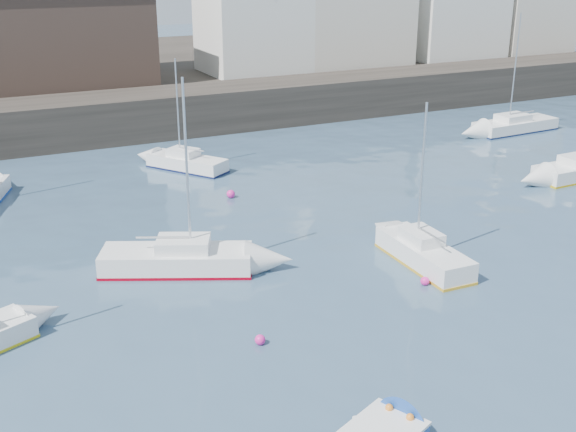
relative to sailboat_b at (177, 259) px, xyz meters
name	(u,v)px	position (x,y,z in m)	size (l,w,h in m)	color
water	(458,385)	(5.19, -11.78, -0.52)	(220.00, 220.00, 0.00)	#2D4760
quay_wall	(147,114)	(5.19, 23.22, 0.98)	(90.00, 5.00, 3.00)	#28231E
land_strip	(95,77)	(5.19, 41.22, 0.88)	(90.00, 32.00, 2.80)	#28231E
bldg_east_b	(450,1)	(36.19, 29.72, 7.35)	(11.88, 11.88, 9.95)	white
bldg_east_d	(252,15)	(16.19, 29.72, 6.84)	(11.14, 11.14, 8.95)	white
warehouse	(35,33)	(-0.81, 31.22, 6.10)	(16.40, 10.40, 7.60)	#3D2D26
sailboat_b	(177,259)	(0.00, 0.00, 0.00)	(6.49, 4.43, 8.01)	white
sailboat_c	(423,253)	(9.55, -3.88, 0.00)	(1.78, 5.22, 6.83)	white
sailboat_f	(187,162)	(4.92, 13.72, -0.06)	(4.20, 5.11, 6.60)	white
sailboat_g	(515,125)	(29.44, 12.51, -0.05)	(6.74, 2.48, 8.40)	white
buoy_near	(260,344)	(0.69, -6.92, -0.52)	(0.37, 0.37, 0.37)	#F3259A
buoy_mid	(425,285)	(8.43, -5.58, -0.52)	(0.36, 0.36, 0.36)	#F3259A
buoy_far	(231,198)	(5.40, 7.72, -0.52)	(0.45, 0.45, 0.45)	#F3259A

